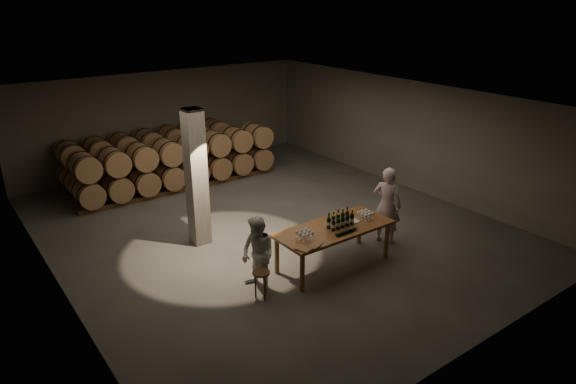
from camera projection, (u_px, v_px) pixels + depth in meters
room at (196, 178)px, 11.59m from camera, size 12.00×12.00×12.00m
tasting_table at (334, 232)px, 10.85m from camera, size 2.60×1.10×0.90m
barrel_stack_back at (149, 153)px, 16.09m from camera, size 5.48×0.95×1.57m
barrel_stack_front at (180, 162)px, 15.26m from camera, size 6.26×0.95×1.57m
bottle_cluster at (340, 221)px, 10.81m from camera, size 0.61×0.24×0.36m
lying_bottles at (346, 232)px, 10.52m from camera, size 0.59×0.07×0.07m
glass_cluster_left at (305, 233)px, 10.30m from camera, size 0.30×0.30×0.16m
glass_cluster_right at (366, 213)px, 11.20m from camera, size 0.30×0.30×0.17m
plate at (353, 221)px, 11.09m from camera, size 0.26×0.26×0.02m
notebook_near at (314, 246)px, 9.97m from camera, size 0.27×0.23×0.03m
notebook_corner at (304, 249)px, 9.87m from camera, size 0.30×0.34×0.02m
pen at (322, 244)px, 10.09m from camera, size 0.13×0.05×0.01m
stool at (261, 276)px, 9.78m from camera, size 0.34×0.34×0.57m
person_man at (387, 205)px, 11.87m from camera, size 0.71×0.80×1.85m
person_woman at (258, 254)px, 9.96m from camera, size 0.69×0.83×1.54m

